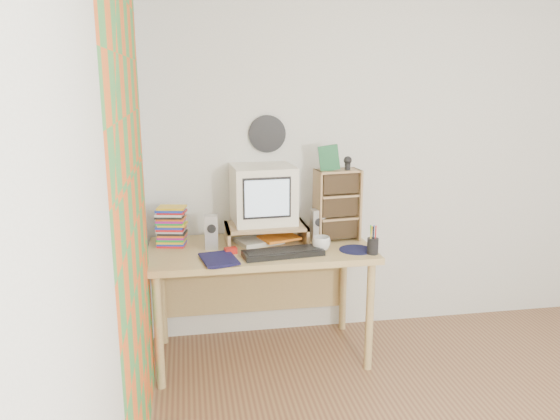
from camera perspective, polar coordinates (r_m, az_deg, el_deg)
name	(u,v)px	position (r m, az deg, el deg)	size (l,w,h in m)	color
back_wall	(397,157)	(3.97, 12.08, 5.44)	(3.50, 3.50, 0.00)	white
left_wall	(108,238)	(1.99, -17.49, -2.81)	(3.50, 3.50, 0.00)	white
curtain	(134,229)	(2.47, -15.02, -1.91)	(2.20, 2.20, 0.00)	orange
wall_disc	(267,134)	(3.69, -1.35, 7.95)	(0.25, 0.25, 0.02)	black
desk	(259,264)	(3.57, -2.18, -5.66)	(1.40, 0.70, 0.75)	tan
monitor_riser	(266,228)	(3.54, -1.49, -1.93)	(0.52, 0.30, 0.12)	tan
crt_monitor	(264,195)	(3.54, -1.72, 1.58)	(0.39, 0.39, 0.37)	white
speaker_left	(211,232)	(3.44, -7.19, -2.28)	(0.08, 0.08, 0.22)	#AAA9AE
speaker_right	(317,225)	(3.57, 3.94, -1.61)	(0.08, 0.08, 0.21)	#AAA9AE
keyboard	(283,253)	(3.30, 0.33, -4.50)	(0.49, 0.16, 0.03)	black
dvd_stack	(172,227)	(3.53, -11.24, -1.79)	(0.17, 0.12, 0.24)	brown
cd_rack	(337,205)	(3.59, 5.98, 0.53)	(0.28, 0.15, 0.47)	tan
mug	(321,244)	(3.39, 4.32, -3.54)	(0.11, 0.11, 0.09)	silver
diary	(203,259)	(3.20, -8.10, -5.10)	(0.24, 0.18, 0.05)	#100F3A
mousepad	(356,250)	(3.44, 7.95, -4.13)	(0.21, 0.21, 0.00)	#121139
pen_cup	(373,243)	(3.36, 9.67, -3.42)	(0.07, 0.07, 0.14)	black
papers	(267,240)	(3.56, -1.41, -3.13)	(0.28, 0.20, 0.04)	beige
red_box	(231,251)	(3.35, -5.18, -4.25)	(0.07, 0.05, 0.04)	red
game_box	(329,158)	(3.50, 5.14, 5.44)	(0.13, 0.03, 0.16)	#1A5B31
webcam	(348,163)	(3.54, 7.08, 4.88)	(0.05, 0.05, 0.09)	black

